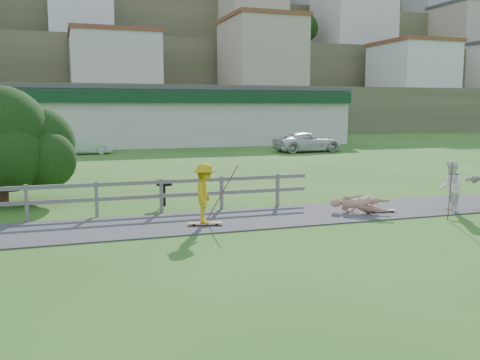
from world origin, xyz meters
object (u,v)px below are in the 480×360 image
at_px(spectator_a, 451,187).
at_px(bbq, 164,193).
at_px(skater_rider, 205,197).
at_px(tree, 0,157).
at_px(skater_fallen, 359,204).
at_px(car_silver, 85,146).
at_px(car_white, 308,142).

distance_m(spectator_a, bbq, 9.37).
distance_m(skater_rider, spectator_a, 7.95).
bearing_deg(tree, skater_fallen, -27.53).
relative_size(skater_rider, spectator_a, 1.02).
bearing_deg(bbq, skater_rider, -98.80).
relative_size(car_silver, bbq, 4.08).
relative_size(skater_rider, bbq, 1.85).
xyz_separation_m(tree, bbq, (5.30, -2.26, -1.20)).
xyz_separation_m(skater_fallen, car_silver, (-7.17, 25.35, 0.29)).
xyz_separation_m(spectator_a, tree, (-13.74, 6.33, 0.82)).
height_order(car_white, bbq, car_white).
bearing_deg(skater_fallen, car_white, 16.40).
height_order(skater_rider, skater_fallen, skater_rider).
bearing_deg(bbq, tree, 140.06).
xyz_separation_m(skater_rider, bbq, (-0.50, 3.54, -0.39)).
height_order(car_silver, tree, tree).
bearing_deg(tree, spectator_a, -24.72).
distance_m(skater_fallen, tree, 12.30).
height_order(spectator_a, car_silver, spectator_a).
bearing_deg(skater_rider, car_silver, 24.17).
distance_m(skater_rider, skater_fallen, 5.07).
xyz_separation_m(skater_fallen, tree, (-10.84, 5.65, 1.33)).
xyz_separation_m(skater_rider, tree, (-5.80, 5.80, 0.80)).
bearing_deg(spectator_a, car_white, -165.34).
height_order(skater_rider, spectator_a, skater_rider).
relative_size(skater_rider, skater_fallen, 0.95).
height_order(skater_rider, car_white, skater_rider).
distance_m(skater_fallen, car_white, 23.88).
relative_size(tree, bbq, 6.05).
relative_size(skater_fallen, bbq, 1.95).
bearing_deg(skater_rider, bbq, 27.45).
xyz_separation_m(car_silver, tree, (-3.67, -19.70, 1.04)).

